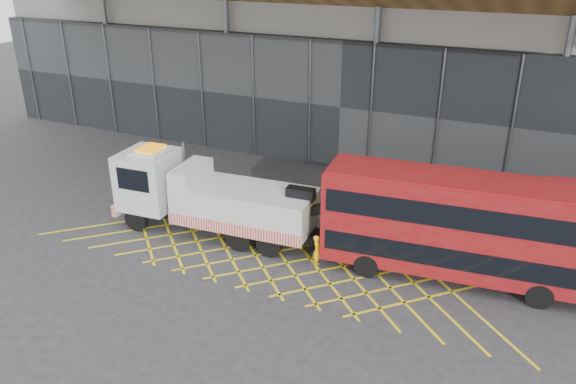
% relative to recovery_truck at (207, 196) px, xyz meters
% --- Properties ---
extents(ground_plane, '(120.00, 120.00, 0.00)m').
position_rel_recovery_truck_xyz_m(ground_plane, '(0.81, -0.35, -1.92)').
color(ground_plane, '#2C2C2E').
extents(road_markings, '(23.16, 7.16, 0.01)m').
position_rel_recovery_truck_xyz_m(road_markings, '(4.01, -0.35, -1.91)').
color(road_markings, yellow).
rests_on(road_markings, ground_plane).
extents(construction_building, '(55.00, 23.97, 18.00)m').
position_rel_recovery_truck_xyz_m(construction_building, '(2.73, 18.05, 7.06)').
color(construction_building, gray).
rests_on(construction_building, ground_plane).
extents(recovery_truck, '(11.95, 3.47, 4.15)m').
position_rel_recovery_truck_xyz_m(recovery_truck, '(0.00, 0.00, 0.00)').
color(recovery_truck, black).
rests_on(recovery_truck, ground_plane).
extents(bus_towed, '(11.58, 3.74, 4.63)m').
position_rel_recovery_truck_xyz_m(bus_towed, '(11.85, 0.81, 0.65)').
color(bus_towed, maroon).
rests_on(bus_towed, ground_plane).
extents(worker, '(0.52, 0.64, 1.51)m').
position_rel_recovery_truck_xyz_m(worker, '(6.13, -0.79, -1.16)').
color(worker, yellow).
rests_on(worker, ground_plane).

